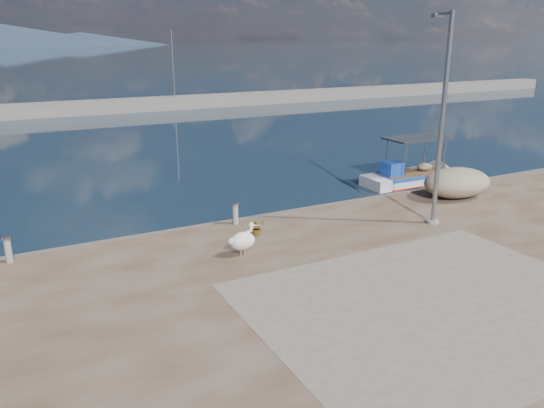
{
  "coord_description": "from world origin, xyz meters",
  "views": [
    {
      "loc": [
        -7.88,
        -11.36,
        6.64
      ],
      "look_at": [
        0.0,
        3.8,
        1.3
      ],
      "focal_mm": 35.0,
      "sensor_mm": 36.0,
      "label": 1
    }
  ],
  "objects": [
    {
      "name": "quay_patch",
      "position": [
        1.0,
        -3.0,
        0.5
      ],
      "size": [
        9.0,
        7.0,
        0.01
      ],
      "primitive_type": "cube",
      "color": "gray",
      "rests_on": "quay"
    },
    {
      "name": "potted_plant",
      "position": [
        -0.83,
        3.27,
        0.77
      ],
      "size": [
        0.49,
        0.42,
        0.54
      ],
      "primitive_type": "imported",
      "rotation": [
        0.0,
        0.0,
        -0.01
      ],
      "color": "#33722D",
      "rests_on": "quay"
    },
    {
      "name": "bollard_far",
      "position": [
        -8.1,
        4.58,
        0.92
      ],
      "size": [
        0.25,
        0.25,
        0.77
      ],
      "color": "gray",
      "rests_on": "quay"
    },
    {
      "name": "pelican",
      "position": [
        -1.92,
        1.95,
        0.97
      ],
      "size": [
        1.04,
        0.55,
        1.0
      ],
      "rotation": [
        0.0,
        0.0,
        -0.11
      ],
      "color": "tan",
      "rests_on": "quay"
    },
    {
      "name": "quay",
      "position": [
        0.0,
        -6.0,
        0.25
      ],
      "size": [
        44.0,
        22.0,
        0.5
      ],
      "primitive_type": "cube",
      "color": "#4A3320",
      "rests_on": "ground"
    },
    {
      "name": "ground",
      "position": [
        0.0,
        0.0,
        0.0
      ],
      "size": [
        1400.0,
        1400.0,
        0.0
      ],
      "primitive_type": "plane",
      "color": "#162635",
      "rests_on": "ground"
    },
    {
      "name": "lamp_post",
      "position": [
        5.13,
        1.55,
        3.8
      ],
      "size": [
        0.44,
        0.96,
        7.0
      ],
      "color": "gray",
      "rests_on": "quay"
    },
    {
      "name": "breakwater",
      "position": [
        -0.0,
        40.0,
        0.6
      ],
      "size": [
        120.0,
        2.2,
        7.5
      ],
      "color": "gray",
      "rests_on": "ground"
    },
    {
      "name": "net_pile_c",
      "position": [
        8.3,
        3.55,
        1.08
      ],
      "size": [
        2.96,
        2.12,
        1.16
      ],
      "primitive_type": "ellipsoid",
      "color": "#C1A890",
      "rests_on": "quay"
    },
    {
      "name": "boat_right",
      "position": [
        9.52,
        7.42,
        0.2
      ],
      "size": [
        5.38,
        1.85,
        2.58
      ],
      "rotation": [
        0.0,
        0.0,
        -0.01
      ],
      "color": "white",
      "rests_on": "ground"
    },
    {
      "name": "bollard_near",
      "position": [
        -1.01,
        4.6,
        0.92
      ],
      "size": [
        0.26,
        0.26,
        0.78
      ],
      "color": "gray",
      "rests_on": "quay"
    }
  ]
}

